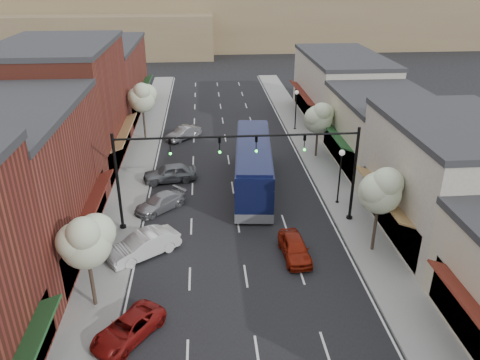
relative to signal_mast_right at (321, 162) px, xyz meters
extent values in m
plane|color=black|center=(-5.62, -8.00, -4.62)|extent=(160.00, 160.00, 0.00)
cube|color=gray|center=(-14.02, 10.50, -4.55)|extent=(2.80, 73.00, 0.15)
cube|color=gray|center=(2.78, 10.50, -4.55)|extent=(2.80, 73.00, 0.15)
cube|color=gray|center=(-12.62, 10.50, -4.55)|extent=(0.25, 73.00, 0.17)
cube|color=gray|center=(1.38, 10.50, -4.55)|extent=(0.25, 73.00, 0.17)
cube|color=maroon|center=(-19.92, -2.00, -0.12)|extent=(9.00, 14.00, 9.00)
cube|color=black|center=(-15.72, -2.00, -3.02)|extent=(0.60, 11.90, 2.60)
cube|color=maroon|center=(-14.92, -2.00, -1.52)|extent=(1.07, 9.80, 0.49)
cube|color=maroon|center=(-19.92, 12.00, 0.63)|extent=(9.00, 14.00, 10.50)
cube|color=#2D2D30|center=(-19.92, 12.00, 6.08)|extent=(9.20, 14.10, 0.40)
cube|color=black|center=(-15.72, 12.00, -3.02)|extent=(0.60, 11.90, 2.60)
cube|color=#9D7847|center=(-14.92, 12.00, -1.52)|extent=(1.07, 9.80, 0.49)
cube|color=maroon|center=(-19.92, 28.00, -0.62)|extent=(9.00, 18.00, 8.00)
cube|color=#2D2D30|center=(-19.92, 28.00, 3.58)|extent=(9.20, 18.10, 0.40)
cube|color=black|center=(-15.72, 28.00, -3.02)|extent=(0.60, 15.30, 2.60)
cube|color=#1D4822|center=(-14.92, 28.00, -1.52)|extent=(1.07, 12.60, 0.49)
cube|color=beige|center=(8.18, -2.00, -0.87)|extent=(8.00, 12.00, 7.50)
cube|color=#2D2D30|center=(8.18, -2.00, 3.08)|extent=(8.20, 12.10, 0.40)
cube|color=black|center=(4.48, -2.00, -3.02)|extent=(0.60, 10.20, 2.60)
cube|color=#9D7847|center=(3.68, -2.00, -1.52)|extent=(1.07, 8.40, 0.49)
cube|color=#BEB497|center=(8.18, 10.00, -1.62)|extent=(8.00, 12.00, 6.00)
cube|color=#2D2D30|center=(8.18, 10.00, 1.58)|extent=(8.20, 12.10, 0.40)
cube|color=black|center=(4.48, 10.00, -3.02)|extent=(0.60, 10.20, 2.60)
cube|color=#1D4822|center=(3.68, 10.00, -1.52)|extent=(1.07, 8.40, 0.49)
cube|color=beige|center=(8.18, 24.00, -1.12)|extent=(8.00, 16.00, 7.00)
cube|color=#2D2D30|center=(8.18, 24.00, 2.58)|extent=(8.20, 16.10, 0.40)
cube|color=black|center=(4.48, 24.00, -3.02)|extent=(0.60, 13.60, 2.60)
cube|color=maroon|center=(3.68, 24.00, -1.52)|extent=(1.07, 11.20, 0.49)
cube|color=#7A6647|center=(-5.62, 82.00, 1.38)|extent=(120.00, 30.00, 12.00)
cube|color=#7A6647|center=(-30.62, 70.00, -0.62)|extent=(50.00, 20.00, 8.00)
cylinder|color=black|center=(2.38, 0.00, -4.47)|extent=(0.44, 0.44, 0.30)
cylinder|color=black|center=(2.38, 0.00, -1.12)|extent=(0.20, 0.20, 7.00)
cylinder|color=black|center=(-1.62, 0.00, 1.98)|extent=(8.00, 0.14, 0.14)
imported|color=black|center=(-1.22, 0.00, 1.38)|extent=(0.18, 0.46, 1.10)
sphere|color=#19E533|center=(-1.22, -0.12, 0.96)|extent=(0.18, 0.18, 0.18)
imported|color=black|center=(-4.42, 0.00, 1.38)|extent=(0.18, 0.46, 1.10)
sphere|color=#19E533|center=(-4.42, -0.12, 0.96)|extent=(0.18, 0.18, 0.18)
cylinder|color=black|center=(-13.62, 0.00, -4.47)|extent=(0.44, 0.44, 0.30)
cylinder|color=black|center=(-13.62, 0.00, -1.12)|extent=(0.20, 0.20, 7.00)
cylinder|color=black|center=(-9.62, 0.00, 1.98)|extent=(8.00, 0.14, 0.14)
imported|color=black|center=(-10.02, 0.00, 1.38)|extent=(0.18, 0.46, 1.10)
sphere|color=#19E533|center=(-10.02, -0.12, 0.96)|extent=(0.18, 0.18, 0.18)
imported|color=black|center=(-6.82, 0.00, 1.38)|extent=(0.18, 0.46, 1.10)
sphere|color=#19E533|center=(-6.82, -0.12, 0.96)|extent=(0.18, 0.18, 0.18)
cylinder|color=#47382B|center=(2.68, -4.00, -2.77)|extent=(0.20, 0.20, 3.71)
sphere|color=beige|center=(2.68, -4.00, -0.45)|extent=(2.60, 2.60, 2.60)
sphere|color=beige|center=(3.18, -3.70, 0.02)|extent=(2.00, 2.00, 2.00)
sphere|color=beige|center=(2.28, -4.30, -0.10)|extent=(1.90, 1.90, 1.90)
sphere|color=beige|center=(2.78, -4.50, 0.48)|extent=(1.70, 1.70, 1.70)
cylinder|color=#47382B|center=(2.68, 12.00, -2.96)|extent=(0.20, 0.20, 3.33)
sphere|color=beige|center=(2.68, 12.00, -0.88)|extent=(2.60, 2.60, 2.60)
sphere|color=beige|center=(3.18, 12.30, -0.46)|extent=(2.00, 2.00, 2.00)
sphere|color=beige|center=(2.28, 11.70, -0.57)|extent=(1.90, 1.90, 1.90)
sphere|color=beige|center=(2.78, 11.50, -0.05)|extent=(1.70, 1.70, 1.70)
cylinder|color=#47382B|center=(-13.92, -8.00, -2.86)|extent=(0.20, 0.20, 3.52)
sphere|color=beige|center=(-13.92, -8.00, -0.66)|extent=(2.60, 2.60, 2.60)
sphere|color=beige|center=(-13.42, -7.70, -0.22)|extent=(2.00, 2.00, 2.00)
sphere|color=beige|center=(-14.32, -8.30, -0.33)|extent=(1.90, 1.90, 1.90)
sphere|color=beige|center=(-13.82, -8.50, 0.22)|extent=(1.70, 1.70, 1.70)
cylinder|color=#47382B|center=(-13.92, 18.00, -2.70)|extent=(0.20, 0.20, 3.84)
sphere|color=beige|center=(-13.92, 18.00, -0.30)|extent=(2.60, 2.60, 2.60)
sphere|color=beige|center=(-13.42, 18.30, 0.18)|extent=(2.00, 2.00, 2.00)
sphere|color=beige|center=(-14.32, 17.70, 0.06)|extent=(1.90, 1.90, 1.90)
sphere|color=beige|center=(-13.82, 17.50, 0.66)|extent=(1.70, 1.70, 1.70)
cylinder|color=black|center=(2.18, 2.50, -4.52)|extent=(0.28, 0.28, 0.20)
cylinder|color=black|center=(2.18, 2.50, -2.62)|extent=(0.12, 0.12, 4.00)
sphere|color=white|center=(2.18, 2.50, -0.40)|extent=(0.44, 0.44, 0.44)
cylinder|color=black|center=(2.18, 20.00, -4.52)|extent=(0.28, 0.28, 0.20)
cylinder|color=black|center=(2.18, 20.00, -2.62)|extent=(0.12, 0.12, 4.00)
sphere|color=white|center=(2.18, 20.00, -0.40)|extent=(0.44, 0.44, 0.44)
cube|color=#0D1234|center=(-3.94, 5.90, -2.56)|extent=(3.88, 12.77, 3.22)
cube|color=#595B60|center=(-3.94, 5.90, -4.05)|extent=(3.90, 12.79, 0.73)
cube|color=black|center=(-3.94, 5.90, -2.11)|extent=(3.85, 11.77, 1.15)
cube|color=#0D1234|center=(-3.94, 5.90, -0.91)|extent=(3.62, 12.25, 0.26)
cube|color=black|center=(-4.52, -0.31, -1.90)|extent=(2.18, 0.28, 1.26)
cylinder|color=black|center=(-5.58, 1.63, -4.08)|extent=(0.44, 1.12, 1.09)
cylinder|color=black|center=(-3.12, 1.40, -4.08)|extent=(0.44, 1.12, 1.09)
cylinder|color=black|center=(-4.80, 9.98, -4.08)|extent=(0.44, 1.12, 1.09)
cylinder|color=black|center=(-2.34, 9.75, -4.08)|extent=(0.44, 1.12, 1.09)
cylinder|color=black|center=(-4.94, 8.52, -4.08)|extent=(0.44, 1.12, 1.09)
cylinder|color=black|center=(-2.47, 8.29, -4.08)|extent=(0.44, 1.12, 1.09)
imported|color=maroon|center=(-2.40, -4.24, -3.95)|extent=(1.80, 4.00, 1.34)
imported|color=maroon|center=(-11.82, -10.50, -4.07)|extent=(3.87, 4.32, 1.11)
imported|color=silver|center=(-11.82, -3.34, -3.86)|extent=(4.73, 3.97, 1.53)
imported|color=#97989C|center=(-11.25, 2.64, -4.02)|extent=(4.20, 4.07, 1.21)
imported|color=slate|center=(-10.78, 7.69, -3.86)|extent=(4.69, 2.50, 1.52)
imported|color=gray|center=(-9.98, 18.05, -3.97)|extent=(3.78, 3.80, 1.31)
camera|label=1|loc=(-7.75, -28.52, 12.19)|focal=35.00mm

